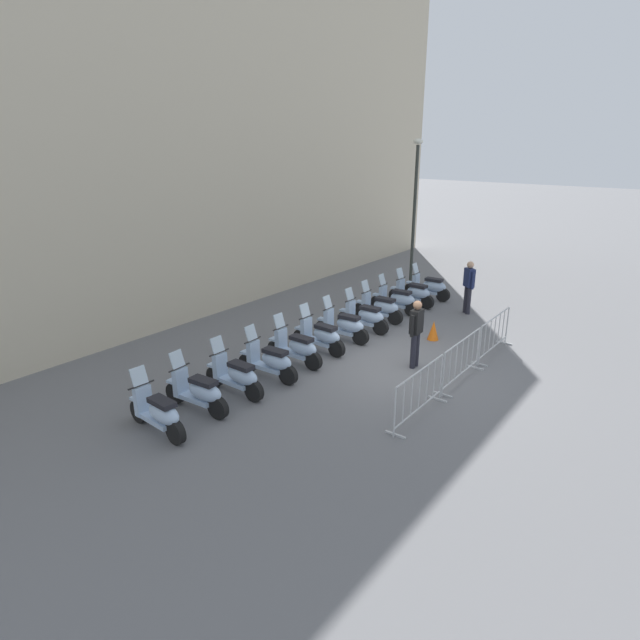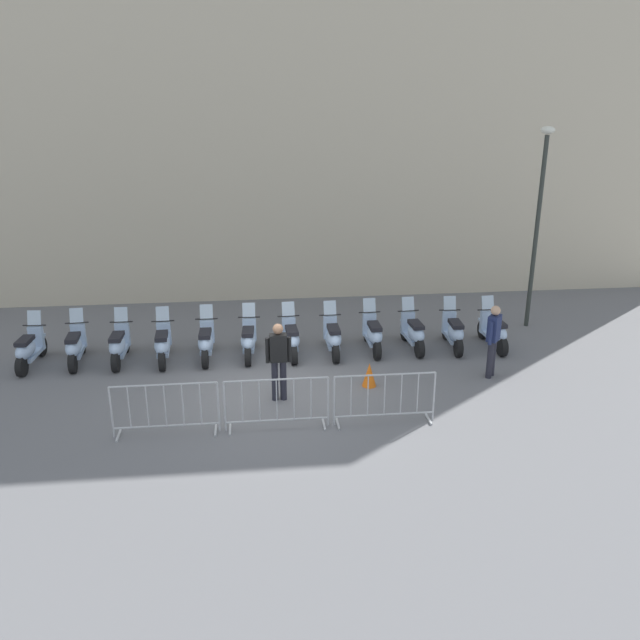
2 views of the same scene
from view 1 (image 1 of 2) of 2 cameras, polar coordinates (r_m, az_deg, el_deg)
The scene contains 21 objects.
ground_plane at distance 13.68m, azimuth 8.54°, elevation -4.75°, with size 120.00×120.00×0.00m, color slate.
building_facade at distance 17.86m, azimuth -15.42°, elevation 22.03°, with size 28.00×2.40×13.22m, color beige.
motorcycle_0 at distance 10.79m, azimuth -16.94°, elevation -9.49°, with size 0.56×1.72×1.24m.
motorcycle_1 at distance 11.40m, azimuth -12.91°, elevation -7.52°, with size 0.56×1.73×1.24m.
motorcycle_2 at distance 11.98m, azimuth -8.97°, elevation -5.91°, with size 0.56×1.72×1.24m.
motorcycle_3 at distance 12.63m, azimuth -5.39°, elevation -4.43°, with size 0.56×1.73×1.24m.
motorcycle_4 at distance 13.38m, azimuth -2.54°, elevation -2.99°, with size 0.56×1.72×1.24m.
motorcycle_5 at distance 14.15m, azimuth 0.09°, elevation -1.73°, with size 0.56×1.72×1.24m.
motorcycle_6 at distance 14.94m, azimuth 2.59°, elevation -0.61°, with size 0.56×1.73×1.24m.
motorcycle_7 at distance 15.75m, azimuth 4.84°, elevation 0.37°, with size 0.56×1.72×1.24m.
motorcycle_8 at distance 16.65m, azimuth 6.47°, elevation 1.35°, with size 0.56×1.72×1.24m.
motorcycle_9 at distance 17.53m, azimuth 8.23°, elevation 2.16°, with size 0.56×1.73×1.24m.
motorcycle_10 at distance 18.38m, azimuth 9.96°, elevation 2.86°, with size 0.56×1.72×1.24m.
motorcycle_11 at distance 19.27m, azimuth 11.60°, elevation 3.49°, with size 0.56×1.73×1.24m.
barrier_segment_0 at distance 11.07m, azimuth 10.59°, elevation -7.78°, with size 2.05×0.47×1.07m.
barrier_segment_1 at distance 12.86m, azimuth 14.92°, elevation -4.24°, with size 2.05×0.47×1.07m.
barrier_segment_2 at distance 14.74m, azimuth 18.15°, elevation -1.56°, with size 2.05×0.47×1.07m.
street_lamp at distance 20.80m, azimuth 10.14°, elevation 12.71°, with size 0.36×0.36×5.44m.
officer_near_row_end at distance 17.85m, azimuth 15.64°, elevation 3.71°, with size 0.39×0.45×1.73m.
officer_mid_plaza at distance 13.26m, azimuth 10.25°, elevation -1.05°, with size 0.55×0.24×1.73m.
traffic_cone at distance 15.43m, azimuth 12.05°, elevation -1.10°, with size 0.32×0.32×0.55m, color orange.
Camera 1 is at (-10.99, -6.06, 5.42)m, focal length 29.87 mm.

